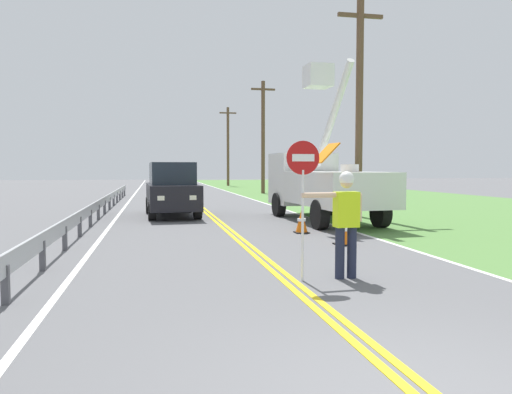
{
  "coord_description": "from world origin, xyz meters",
  "views": [
    {
      "loc": [
        -2.17,
        -3.42,
        1.88
      ],
      "look_at": [
        0.17,
        7.88,
        1.2
      ],
      "focal_mm": 34.41,
      "sensor_mm": 36.0,
      "label": 1
    }
  ],
  "objects_px": {
    "oncoming_suv_nearest": "(172,189)",
    "utility_pole_mid": "(263,135)",
    "utility_bucket_truck": "(320,181)",
    "traffic_cone_lead": "(343,231)",
    "utility_pole_near": "(359,105)",
    "stop_sign_paddle": "(303,179)",
    "flagger_worker": "(346,217)",
    "traffic_cone_mid": "(302,221)",
    "utility_pole_far": "(228,145)"
  },
  "relations": [
    {
      "from": "oncoming_suv_nearest",
      "to": "utility_pole_mid",
      "type": "distance_m",
      "value": 18.17
    },
    {
      "from": "utility_bucket_truck",
      "to": "utility_pole_mid",
      "type": "xyz_separation_m",
      "value": [
        2.09,
        18.95,
        2.92
      ]
    },
    {
      "from": "utility_bucket_truck",
      "to": "traffic_cone_lead",
      "type": "relative_size",
      "value": 9.86
    },
    {
      "from": "utility_pole_near",
      "to": "utility_pole_mid",
      "type": "height_order",
      "value": "utility_pole_mid"
    },
    {
      "from": "stop_sign_paddle",
      "to": "utility_pole_mid",
      "type": "relative_size",
      "value": 0.28
    },
    {
      "from": "stop_sign_paddle",
      "to": "oncoming_suv_nearest",
      "type": "height_order",
      "value": "stop_sign_paddle"
    },
    {
      "from": "flagger_worker",
      "to": "stop_sign_paddle",
      "type": "xyz_separation_m",
      "value": [
        -0.77,
        -0.03,
        0.66
      ]
    },
    {
      "from": "utility_pole_mid",
      "to": "traffic_cone_mid",
      "type": "height_order",
      "value": "utility_pole_mid"
    },
    {
      "from": "utility_pole_mid",
      "to": "utility_bucket_truck",
      "type": "bearing_deg",
      "value": -96.31
    },
    {
      "from": "stop_sign_paddle",
      "to": "utility_pole_far",
      "type": "distance_m",
      "value": 44.84
    },
    {
      "from": "flagger_worker",
      "to": "oncoming_suv_nearest",
      "type": "relative_size",
      "value": 0.39
    },
    {
      "from": "flagger_worker",
      "to": "utility_pole_far",
      "type": "height_order",
      "value": "utility_pole_far"
    },
    {
      "from": "utility_pole_near",
      "to": "utility_bucket_truck",
      "type": "bearing_deg",
      "value": -153.36
    },
    {
      "from": "flagger_worker",
      "to": "utility_bucket_truck",
      "type": "height_order",
      "value": "utility_bucket_truck"
    },
    {
      "from": "utility_pole_mid",
      "to": "utility_pole_near",
      "type": "bearing_deg",
      "value": -90.7
    },
    {
      "from": "stop_sign_paddle",
      "to": "traffic_cone_mid",
      "type": "bearing_deg",
      "value": 73.11
    },
    {
      "from": "flagger_worker",
      "to": "traffic_cone_lead",
      "type": "relative_size",
      "value": 2.61
    },
    {
      "from": "utility_bucket_truck",
      "to": "oncoming_suv_nearest",
      "type": "height_order",
      "value": "utility_bucket_truck"
    },
    {
      "from": "oncoming_suv_nearest",
      "to": "traffic_cone_mid",
      "type": "height_order",
      "value": "oncoming_suv_nearest"
    },
    {
      "from": "flagger_worker",
      "to": "utility_pole_mid",
      "type": "bearing_deg",
      "value": 80.3
    },
    {
      "from": "utility_bucket_truck",
      "to": "oncoming_suv_nearest",
      "type": "distance_m",
      "value": 5.84
    },
    {
      "from": "flagger_worker",
      "to": "utility_pole_mid",
      "type": "height_order",
      "value": "utility_pole_mid"
    },
    {
      "from": "utility_pole_far",
      "to": "stop_sign_paddle",
      "type": "bearing_deg",
      "value": -96.87
    },
    {
      "from": "stop_sign_paddle",
      "to": "utility_bucket_truck",
      "type": "xyz_separation_m",
      "value": [
        3.45,
        9.05,
        -0.29
      ]
    },
    {
      "from": "stop_sign_paddle",
      "to": "utility_bucket_truck",
      "type": "height_order",
      "value": "utility_bucket_truck"
    },
    {
      "from": "oncoming_suv_nearest",
      "to": "traffic_cone_mid",
      "type": "xyz_separation_m",
      "value": [
        3.51,
        -5.86,
        -0.72
      ]
    },
    {
      "from": "stop_sign_paddle",
      "to": "utility_pole_near",
      "type": "bearing_deg",
      "value": 61.93
    },
    {
      "from": "stop_sign_paddle",
      "to": "oncoming_suv_nearest",
      "type": "relative_size",
      "value": 0.5
    },
    {
      "from": "oncoming_suv_nearest",
      "to": "stop_sign_paddle",
      "type": "bearing_deg",
      "value": -81.53
    },
    {
      "from": "stop_sign_paddle",
      "to": "traffic_cone_lead",
      "type": "relative_size",
      "value": 3.33
    },
    {
      "from": "utility_bucket_truck",
      "to": "traffic_cone_mid",
      "type": "relative_size",
      "value": 9.86
    },
    {
      "from": "utility_bucket_truck",
      "to": "traffic_cone_mid",
      "type": "height_order",
      "value": "utility_bucket_truck"
    },
    {
      "from": "stop_sign_paddle",
      "to": "traffic_cone_mid",
      "type": "distance_m",
      "value": 6.24
    },
    {
      "from": "utility_bucket_truck",
      "to": "traffic_cone_mid",
      "type": "distance_m",
      "value": 3.8
    },
    {
      "from": "stop_sign_paddle",
      "to": "oncoming_suv_nearest",
      "type": "bearing_deg",
      "value": 98.47
    },
    {
      "from": "flagger_worker",
      "to": "utility_pole_far",
      "type": "xyz_separation_m",
      "value": [
        4.58,
        44.41,
        3.32
      ]
    },
    {
      "from": "flagger_worker",
      "to": "utility_pole_near",
      "type": "bearing_deg",
      "value": 65.41
    },
    {
      "from": "flagger_worker",
      "to": "utility_bucket_truck",
      "type": "bearing_deg",
      "value": 73.43
    },
    {
      "from": "stop_sign_paddle",
      "to": "oncoming_suv_nearest",
      "type": "xyz_separation_m",
      "value": [
        -1.74,
        11.69,
        -0.65
      ]
    },
    {
      "from": "oncoming_suv_nearest",
      "to": "utility_pole_far",
      "type": "distance_m",
      "value": 33.67
    },
    {
      "from": "stop_sign_paddle",
      "to": "utility_pole_near",
      "type": "relative_size",
      "value": 0.28
    },
    {
      "from": "flagger_worker",
      "to": "utility_pole_mid",
      "type": "relative_size",
      "value": 0.22
    },
    {
      "from": "utility_pole_far",
      "to": "utility_pole_mid",
      "type": "bearing_deg",
      "value": -89.32
    },
    {
      "from": "flagger_worker",
      "to": "utility_pole_near",
      "type": "xyz_separation_m",
      "value": [
        4.56,
        9.97,
        3.27
      ]
    },
    {
      "from": "utility_pole_mid",
      "to": "traffic_cone_mid",
      "type": "relative_size",
      "value": 11.88
    },
    {
      "from": "oncoming_suv_nearest",
      "to": "traffic_cone_mid",
      "type": "relative_size",
      "value": 6.68
    },
    {
      "from": "traffic_cone_lead",
      "to": "flagger_worker",
      "type": "bearing_deg",
      "value": -111.19
    },
    {
      "from": "stop_sign_paddle",
      "to": "traffic_cone_lead",
      "type": "height_order",
      "value": "stop_sign_paddle"
    },
    {
      "from": "oncoming_suv_nearest",
      "to": "traffic_cone_lead",
      "type": "xyz_separation_m",
      "value": [
        3.85,
        -8.2,
        -0.72
      ]
    },
    {
      "from": "flagger_worker",
      "to": "utility_bucket_truck",
      "type": "distance_m",
      "value": 9.42
    }
  ]
}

